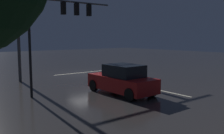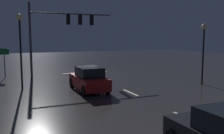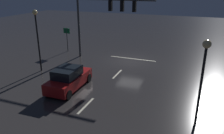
% 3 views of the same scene
% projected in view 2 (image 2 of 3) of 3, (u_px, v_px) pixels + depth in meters
% --- Properties ---
extents(ground_plane, '(80.00, 80.00, 0.00)m').
position_uv_depth(ground_plane, '(88.00, 73.00, 26.29)').
color(ground_plane, '#2D2B2B').
extents(traffic_signal_assembly, '(8.22, 0.47, 7.08)m').
position_uv_depth(traffic_signal_assembly, '(61.00, 26.00, 24.28)').
color(traffic_signal_assembly, '#383A3D').
rests_on(traffic_signal_assembly, ground_plane).
extents(lane_dash_far, '(0.16, 2.20, 0.01)m').
position_uv_depth(lane_dash_far, '(101.00, 79.00, 22.63)').
color(lane_dash_far, beige).
rests_on(lane_dash_far, ground_plane).
extents(lane_dash_mid, '(0.16, 2.20, 0.01)m').
position_uv_depth(lane_dash_mid, '(130.00, 93.00, 17.13)').
color(lane_dash_mid, beige).
rests_on(lane_dash_mid, ground_plane).
extents(lane_dash_near, '(0.16, 2.20, 0.01)m').
position_uv_depth(lane_dash_near, '(188.00, 118.00, 11.63)').
color(lane_dash_near, beige).
rests_on(lane_dash_near, ground_plane).
extents(stop_bar, '(5.00, 0.16, 0.01)m').
position_uv_depth(stop_bar, '(86.00, 72.00, 27.03)').
color(stop_bar, beige).
rests_on(stop_bar, ground_plane).
extents(car_approaching, '(1.99, 4.40, 1.70)m').
position_uv_depth(car_approaching, '(89.00, 79.00, 17.85)').
color(car_approaching, maroon).
rests_on(car_approaching, ground_plane).
extents(street_lamp_left_kerb, '(0.44, 0.44, 4.89)m').
position_uv_depth(street_lamp_left_kerb, '(204.00, 42.00, 19.75)').
color(street_lamp_left_kerb, black).
rests_on(street_lamp_left_kerb, ground_plane).
extents(street_lamp_right_kerb, '(0.44, 0.44, 5.51)m').
position_uv_depth(street_lamp_right_kerb, '(20.00, 37.00, 17.95)').
color(street_lamp_right_kerb, black).
rests_on(street_lamp_right_kerb, ground_plane).
extents(route_sign, '(0.90, 0.20, 2.82)m').
position_uv_depth(route_sign, '(4.00, 56.00, 23.70)').
color(route_sign, '#383A3D').
rests_on(route_sign, ground_plane).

